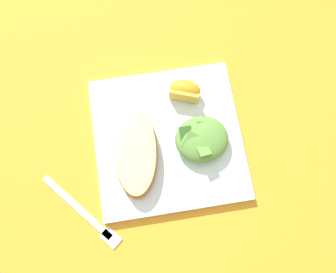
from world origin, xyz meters
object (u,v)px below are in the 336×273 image
Objects in this scene: green_salad_pile at (202,139)px; metal_fork at (87,216)px; orange_wedge_front at (185,90)px; white_plate at (168,139)px; cheesy_pizza_bread at (136,153)px.

metal_fork is at bearing 23.92° from green_salad_pile.
white_plate is at bearing 60.78° from orange_wedge_front.
green_salad_pile is at bearing -156.08° from metal_fork.
metal_fork is (0.23, 0.10, -0.03)m from green_salad_pile.
green_salad_pile reaches higher than white_plate.
cheesy_pizza_bread is at bearing 44.41° from orange_wedge_front.
green_salad_pile is (-0.12, -0.01, 0.00)m from cheesy_pizza_bread.
green_salad_pile is at bearing 97.58° from orange_wedge_front.
cheesy_pizza_bread is 1.78× the size of green_salad_pile.
orange_wedge_front is (-0.11, -0.11, 0.00)m from cheesy_pizza_bread.
orange_wedge_front is (0.01, -0.10, -0.00)m from green_salad_pile.
green_salad_pile is at bearing -177.18° from cheesy_pizza_bread.
cheesy_pizza_bread is 0.15m from metal_fork.
green_salad_pile reaches higher than metal_fork.
green_salad_pile is 1.46× the size of orange_wedge_front.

